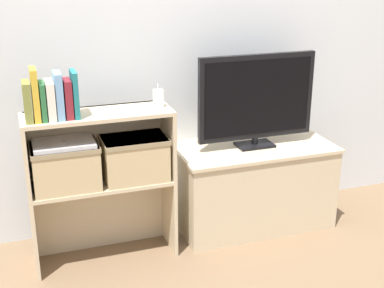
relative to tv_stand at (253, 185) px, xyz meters
The scene contains 17 objects.
ground_plane 0.55m from the tv_stand, 151.92° to the right, with size 16.00×16.00×0.00m, color brown.
wall_back 1.07m from the tv_stand, 148.40° to the left, with size 10.00×0.05×2.40m.
tv_stand is the anchor object (origin of this frame).
tv 0.55m from the tv_stand, 90.00° to the right, with size 0.71×0.14×0.55m.
bookshelf_lower_tier 0.94m from the tv_stand, behind, with size 0.77×0.27×0.46m.
bookshelf_upper_tier 1.04m from the tv_stand, behind, with size 0.77×0.27×0.39m.
book_olive 1.45m from the tv_stand, behind, with size 0.04×0.13×0.19m.
book_mustard 1.43m from the tv_stand, behind, with size 0.03×0.13×0.26m.
book_forest 1.39m from the tv_stand, behind, with size 0.02×0.13×0.19m.
book_ivory 1.36m from the tv_stand, behind, with size 0.04×0.15×0.19m.
book_skyblue 1.33m from the tv_stand, behind, with size 0.04×0.14×0.23m.
book_maroon 1.29m from the tv_stand, behind, with size 0.04×0.12×0.19m.
book_teal 1.27m from the tv_stand, behind, with size 0.02×0.14×0.23m.
baby_monitor 0.89m from the tv_stand, behind, with size 0.05×0.04×0.12m.
storage_basket_left 1.17m from the tv_stand, behind, with size 0.34×0.24×0.24m.
storage_basket_right 0.83m from the tv_stand, behind, with size 0.34×0.24×0.24m.
laptop 1.21m from the tv_stand, behind, with size 0.31×0.22×0.02m.
Camera 1 is at (-0.90, -2.49, 1.62)m, focal length 50.00 mm.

